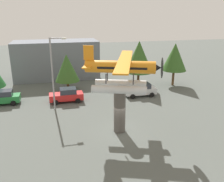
{
  "coord_description": "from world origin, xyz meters",
  "views": [
    {
      "loc": [
        -5.77,
        -20.47,
        10.93
      ],
      "look_at": [
        0.0,
        3.0,
        3.1
      ],
      "focal_mm": 39.37,
      "sensor_mm": 36.0,
      "label": 1
    }
  ],
  "objects_px": {
    "tree_east": "(67,68)",
    "car_mid_red": "(67,95)",
    "storefront_building": "(57,60)",
    "tree_center_back": "(139,57)",
    "floatplane_monument": "(122,72)",
    "streetlight_primary": "(54,69)",
    "tree_far_east": "(175,57)",
    "car_near_green": "(3,97)",
    "display_pedestal": "(120,111)",
    "car_far_silver": "(141,90)"
  },
  "relations": [
    {
      "from": "tree_east",
      "to": "car_mid_red",
      "type": "bearing_deg",
      "value": -95.82
    },
    {
      "from": "storefront_building",
      "to": "tree_center_back",
      "type": "height_order",
      "value": "tree_center_back"
    },
    {
      "from": "floatplane_monument",
      "to": "streetlight_primary",
      "type": "bearing_deg",
      "value": 148.8
    },
    {
      "from": "storefront_building",
      "to": "tree_far_east",
      "type": "height_order",
      "value": "tree_far_east"
    },
    {
      "from": "streetlight_primary",
      "to": "tree_center_back",
      "type": "relative_size",
      "value": 1.18
    },
    {
      "from": "car_mid_red",
      "to": "storefront_building",
      "type": "distance_m",
      "value": 12.83
    },
    {
      "from": "car_near_green",
      "to": "display_pedestal",
      "type": "bearing_deg",
      "value": 139.34
    },
    {
      "from": "streetlight_primary",
      "to": "car_near_green",
      "type": "bearing_deg",
      "value": 153.3
    },
    {
      "from": "car_mid_red",
      "to": "tree_center_back",
      "type": "bearing_deg",
      "value": -164.2
    },
    {
      "from": "car_far_silver",
      "to": "storefront_building",
      "type": "distance_m",
      "value": 16.7
    },
    {
      "from": "storefront_building",
      "to": "tree_far_east",
      "type": "distance_m",
      "value": 19.53
    },
    {
      "from": "display_pedestal",
      "to": "car_near_green",
      "type": "relative_size",
      "value": 0.98
    },
    {
      "from": "car_far_silver",
      "to": "tree_far_east",
      "type": "height_order",
      "value": "tree_far_east"
    },
    {
      "from": "car_near_green",
      "to": "streetlight_primary",
      "type": "bearing_deg",
      "value": 153.3
    },
    {
      "from": "display_pedestal",
      "to": "tree_east",
      "type": "xyz_separation_m",
      "value": [
        -3.87,
        13.93,
        1.34
      ]
    },
    {
      "from": "streetlight_primary",
      "to": "tree_center_back",
      "type": "xyz_separation_m",
      "value": [
        11.97,
        5.23,
        -0.01
      ]
    },
    {
      "from": "car_mid_red",
      "to": "storefront_building",
      "type": "xyz_separation_m",
      "value": [
        -0.74,
        12.61,
        2.27
      ]
    },
    {
      "from": "car_far_silver",
      "to": "tree_far_east",
      "type": "xyz_separation_m",
      "value": [
        6.64,
        3.64,
        3.54
      ]
    },
    {
      "from": "car_near_green",
      "to": "tree_center_back",
      "type": "height_order",
      "value": "tree_center_back"
    },
    {
      "from": "car_far_silver",
      "to": "streetlight_primary",
      "type": "height_order",
      "value": "streetlight_primary"
    },
    {
      "from": "display_pedestal",
      "to": "storefront_building",
      "type": "distance_m",
      "value": 22.6
    },
    {
      "from": "tree_east",
      "to": "tree_center_back",
      "type": "distance_m",
      "value": 10.35
    },
    {
      "from": "car_near_green",
      "to": "streetlight_primary",
      "type": "xyz_separation_m",
      "value": [
        6.37,
        -3.2,
        3.91
      ]
    },
    {
      "from": "display_pedestal",
      "to": "tree_east",
      "type": "relative_size",
      "value": 0.78
    },
    {
      "from": "car_near_green",
      "to": "car_far_silver",
      "type": "relative_size",
      "value": 1.0
    },
    {
      "from": "car_mid_red",
      "to": "floatplane_monument",
      "type": "bearing_deg",
      "value": 115.27
    },
    {
      "from": "car_far_silver",
      "to": "tree_east",
      "type": "relative_size",
      "value": 0.79
    },
    {
      "from": "tree_far_east",
      "to": "streetlight_primary",
      "type": "bearing_deg",
      "value": -162.04
    },
    {
      "from": "streetlight_primary",
      "to": "tree_east",
      "type": "xyz_separation_m",
      "value": [
        1.83,
        6.77,
        -1.39
      ]
    },
    {
      "from": "car_far_silver",
      "to": "tree_east",
      "type": "distance_m",
      "value": 10.79
    },
    {
      "from": "floatplane_monument",
      "to": "car_near_green",
      "type": "distance_m",
      "value": 16.77
    },
    {
      "from": "car_far_silver",
      "to": "tree_east",
      "type": "bearing_deg",
      "value": -26.09
    },
    {
      "from": "floatplane_monument",
      "to": "car_near_green",
      "type": "relative_size",
      "value": 2.42
    },
    {
      "from": "floatplane_monument",
      "to": "storefront_building",
      "type": "xyz_separation_m",
      "value": [
        -5.19,
        22.04,
        -2.65
      ]
    },
    {
      "from": "car_mid_red",
      "to": "tree_east",
      "type": "xyz_separation_m",
      "value": [
        0.46,
        4.54,
        2.53
      ]
    },
    {
      "from": "display_pedestal",
      "to": "storefront_building",
      "type": "relative_size",
      "value": 0.3
    },
    {
      "from": "tree_center_back",
      "to": "tree_far_east",
      "type": "distance_m",
      "value": 5.96
    },
    {
      "from": "tree_east",
      "to": "display_pedestal",
      "type": "bearing_deg",
      "value": -74.48
    },
    {
      "from": "streetlight_primary",
      "to": "floatplane_monument",
      "type": "bearing_deg",
      "value": -51.06
    },
    {
      "from": "floatplane_monument",
      "to": "car_far_silver",
      "type": "xyz_separation_m",
      "value": [
        5.43,
        9.36,
        -4.92
      ]
    },
    {
      "from": "display_pedestal",
      "to": "tree_center_back",
      "type": "height_order",
      "value": "tree_center_back"
    },
    {
      "from": "display_pedestal",
      "to": "storefront_building",
      "type": "bearing_deg",
      "value": 102.97
    },
    {
      "from": "car_mid_red",
      "to": "tree_far_east",
      "type": "xyz_separation_m",
      "value": [
        16.52,
        3.57,
        3.54
      ]
    },
    {
      "from": "display_pedestal",
      "to": "car_mid_red",
      "type": "distance_m",
      "value": 10.41
    },
    {
      "from": "tree_east",
      "to": "tree_far_east",
      "type": "height_order",
      "value": "tree_far_east"
    },
    {
      "from": "car_mid_red",
      "to": "tree_east",
      "type": "bearing_deg",
      "value": -95.82
    },
    {
      "from": "storefront_building",
      "to": "floatplane_monument",
      "type": "bearing_deg",
      "value": -76.75
    },
    {
      "from": "tree_east",
      "to": "tree_far_east",
      "type": "relative_size",
      "value": 0.82
    },
    {
      "from": "floatplane_monument",
      "to": "car_far_silver",
      "type": "bearing_deg",
      "value": 79.73
    },
    {
      "from": "car_near_green",
      "to": "storefront_building",
      "type": "distance_m",
      "value": 13.77
    }
  ]
}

